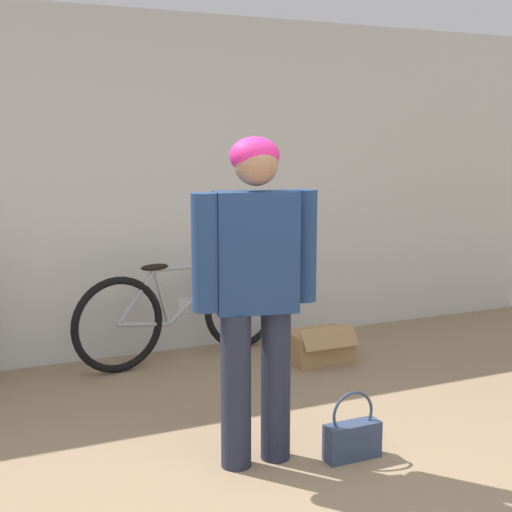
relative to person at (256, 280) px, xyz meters
name	(u,v)px	position (x,y,z in m)	size (l,w,h in m)	color
wall_back	(110,188)	(-0.23, 2.12, 0.33)	(8.00, 0.07, 2.60)	silver
person	(256,280)	(0.00, 0.00, 0.00)	(0.67, 0.26, 1.67)	#23283D
bicycle	(184,312)	(0.22, 1.81, -0.60)	(1.75, 0.49, 0.77)	black
handbag	(352,437)	(0.48, -0.18, -0.85)	(0.30, 0.11, 0.37)	#334260
cardboard_box	(319,346)	(1.13, 1.34, -0.85)	(0.47, 0.37, 0.29)	#A87F51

